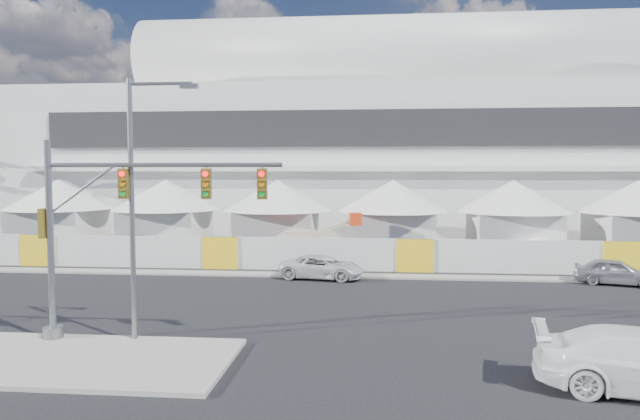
# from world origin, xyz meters

# --- Properties ---
(ground) EXTENTS (160.00, 160.00, 0.00)m
(ground) POSITION_xyz_m (0.00, 0.00, 0.00)
(ground) COLOR black
(ground) RESTS_ON ground
(median_island) EXTENTS (10.00, 5.00, 0.15)m
(median_island) POSITION_xyz_m (-6.00, -3.00, 0.07)
(median_island) COLOR gray
(median_island) RESTS_ON ground
(stadium) EXTENTS (80.00, 24.80, 21.98)m
(stadium) POSITION_xyz_m (8.71, 41.50, 9.45)
(stadium) COLOR silver
(stadium) RESTS_ON ground
(tent_row) EXTENTS (53.40, 8.40, 5.40)m
(tent_row) POSITION_xyz_m (0.50, 24.00, 3.15)
(tent_row) COLOR silver
(tent_row) RESTS_ON ground
(hoarding_fence) EXTENTS (70.00, 0.25, 2.00)m
(hoarding_fence) POSITION_xyz_m (6.00, 14.50, 1.00)
(hoarding_fence) COLOR silver
(hoarding_fence) RESTS_ON ground
(sedan_silver) EXTENTS (2.86, 4.46, 1.41)m
(sedan_silver) POSITION_xyz_m (16.48, 11.59, 0.71)
(sedan_silver) COLOR #B2B2B7
(sedan_silver) RESTS_ON ground
(pickup_curb) EXTENTS (2.91, 5.03, 1.32)m
(pickup_curb) POSITION_xyz_m (0.62, 11.80, 0.66)
(pickup_curb) COLOR silver
(pickup_curb) RESTS_ON ground
(lot_car_a) EXTENTS (3.16, 4.66, 1.45)m
(lot_car_a) POSITION_xyz_m (15.44, 20.15, 0.73)
(lot_car_a) COLOR white
(lot_car_a) RESTS_ON ground
(lot_car_c) EXTENTS (2.42, 4.90, 1.37)m
(lot_car_c) POSITION_xyz_m (-13.62, 20.22, 0.69)
(lot_car_c) COLOR #9E9DA2
(lot_car_c) RESTS_ON ground
(traffic_mast) EXTENTS (8.67, 0.69, 7.06)m
(traffic_mast) POSITION_xyz_m (-6.04, -1.00, 4.05)
(traffic_mast) COLOR gray
(traffic_mast) RESTS_ON median_island
(streetlight_median) EXTENTS (2.54, 0.25, 9.18)m
(streetlight_median) POSITION_xyz_m (-4.74, -0.80, 5.42)
(streetlight_median) COLOR slate
(streetlight_median) RESTS_ON median_island
(boom_lift) EXTENTS (6.40, 1.97, 3.18)m
(boom_lift) POSITION_xyz_m (-1.32, 18.79, 0.86)
(boom_lift) COLOR #F03F16
(boom_lift) RESTS_ON ground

